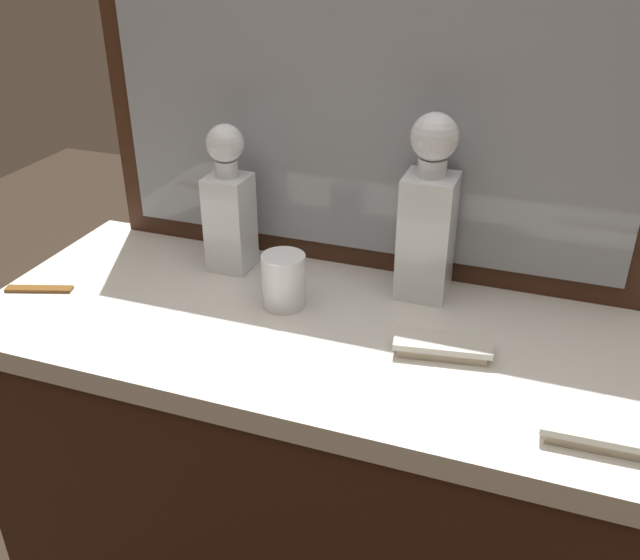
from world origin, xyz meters
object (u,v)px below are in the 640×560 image
object	(u,v)px
crystal_decanter_right	(427,226)
silver_brush_right	(442,346)
crystal_tumbler_left	(284,283)
tortoiseshell_comb	(39,289)
crystal_decanter_center	(230,212)
silver_brush_rear	(603,433)

from	to	relation	value
crystal_decanter_right	silver_brush_right	xyz separation A→B (m)	(0.07, -0.18, -0.12)
crystal_tumbler_left	tortoiseshell_comb	world-z (taller)	crystal_tumbler_left
crystal_tumbler_left	tortoiseshell_comb	xyz separation A→B (m)	(-0.43, -0.10, -0.04)
crystal_tumbler_left	tortoiseshell_comb	size ratio (longest dim) A/B	0.80
crystal_decanter_center	crystal_tumbler_left	xyz separation A→B (m)	(0.15, -0.10, -0.07)
crystal_decanter_center	crystal_tumbler_left	distance (m)	0.19
crystal_decanter_right	crystal_decanter_center	bearing A→B (deg)	-176.72
crystal_decanter_right	silver_brush_right	size ratio (longest dim) A/B	2.08
silver_brush_right	crystal_tumbler_left	bearing A→B (deg)	168.98
silver_brush_rear	crystal_tumbler_left	bearing A→B (deg)	160.25
crystal_decanter_center	silver_brush_right	bearing A→B (deg)	-19.96
silver_brush_right	tortoiseshell_comb	world-z (taller)	silver_brush_right
crystal_decanter_right	tortoiseshell_comb	bearing A→B (deg)	-160.96
crystal_decanter_right	crystal_tumbler_left	world-z (taller)	crystal_decanter_right
crystal_decanter_center	tortoiseshell_comb	world-z (taller)	crystal_decanter_center
crystal_decanter_center	silver_brush_right	xyz separation A→B (m)	(0.43, -0.16, -0.10)
crystal_tumbler_left	silver_brush_right	bearing A→B (deg)	-11.02
silver_brush_right	tortoiseshell_comb	bearing A→B (deg)	-176.32
crystal_decanter_center	crystal_tumbler_left	size ratio (longest dim) A/B	2.92
crystal_tumbler_left	silver_brush_right	xyz separation A→B (m)	(0.28, -0.06, -0.03)
crystal_decanter_center	silver_brush_rear	xyz separation A→B (m)	(0.66, -0.29, -0.10)
crystal_decanter_right	crystal_tumbler_left	distance (m)	0.26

